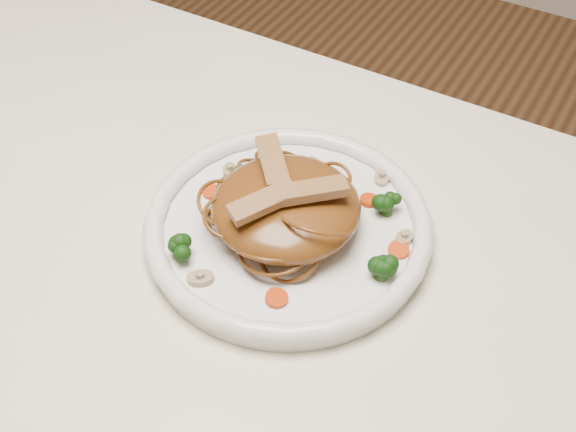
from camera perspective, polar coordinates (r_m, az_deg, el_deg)
The scene contains 19 objects.
table at distance 0.81m, azimuth -7.83°, elevation -9.06°, with size 1.20×0.80×0.75m.
plate at distance 0.75m, azimuth -0.00°, elevation -1.17°, with size 0.28×0.28×0.02m, color white.
noodle_mound at distance 0.72m, azimuth -0.15°, elevation 0.69°, with size 0.15×0.15×0.05m, color brown.
chicken_a at distance 0.70m, azimuth 1.80°, elevation 1.94°, with size 0.07×0.02×0.01m, color #9C7849.
chicken_b at distance 0.73m, azimuth -1.18°, elevation 4.15°, with size 0.07×0.02×0.01m, color #9C7849.
chicken_c at distance 0.69m, azimuth -1.87°, elevation 1.07°, with size 0.07×0.02×0.01m, color #9C7849.
broccoli_0 at distance 0.75m, azimuth 7.52°, elevation 0.97°, with size 0.02×0.02×0.03m, color #143D0C, non-canonical shape.
broccoli_1 at distance 0.77m, azimuth -3.60°, elevation 2.88°, with size 0.02×0.02×0.03m, color #143D0C, non-canonical shape.
broccoli_2 at distance 0.71m, azimuth -8.26°, elevation -2.38°, with size 0.02×0.02×0.03m, color #143D0C, non-canonical shape.
broccoli_3 at distance 0.70m, azimuth 7.15°, elevation -3.84°, with size 0.02×0.02×0.03m, color #143D0C, non-canonical shape.
carrot_0 at distance 0.77m, azimuth 6.17°, elevation 1.21°, with size 0.02×0.02×0.01m, color #C02F07.
carrot_1 at distance 0.78m, azimuth -5.85°, elevation 1.82°, with size 0.02×0.02×0.01m, color #C02F07.
carrot_2 at distance 0.73m, azimuth 8.38°, elevation -2.57°, with size 0.02×0.02×0.01m, color #C02F07.
carrot_3 at distance 0.81m, azimuth 1.76°, elevation 3.88°, with size 0.02×0.02×0.01m, color #C02F07.
carrot_4 at distance 0.68m, azimuth -0.87°, elevation -6.25°, with size 0.02×0.02×0.01m, color #C02F07.
mushroom_0 at distance 0.70m, azimuth -6.66°, elevation -4.71°, with size 0.03×0.03×0.01m, color tan.
mushroom_1 at distance 0.74m, azimuth 8.79°, elevation -1.67°, with size 0.02×0.02×0.01m, color tan.
mushroom_2 at distance 0.80m, azimuth -4.42°, elevation 3.44°, with size 0.02×0.02×0.01m, color tan.
mushroom_3 at distance 0.80m, azimuth 7.12°, elevation 2.88°, with size 0.02×0.02×0.01m, color tan.
Camera 1 is at (0.32, -0.34, 1.31)m, focal length 46.89 mm.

